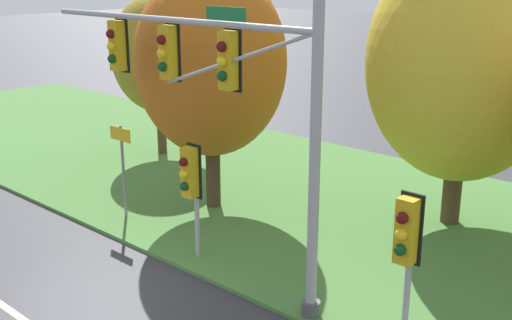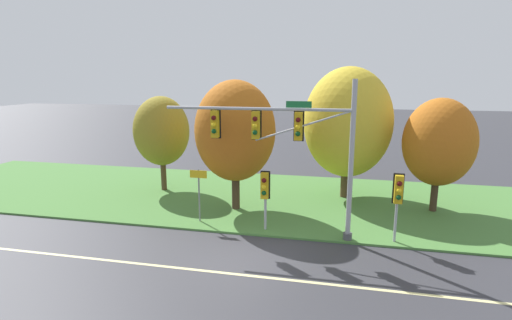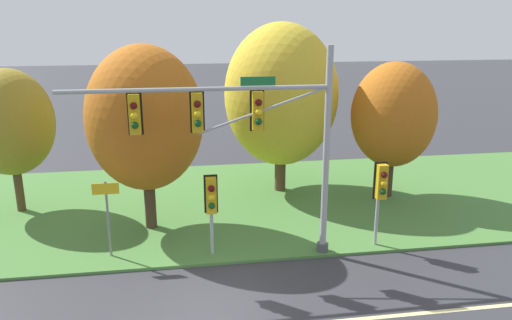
{
  "view_description": "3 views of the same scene",
  "coord_description": "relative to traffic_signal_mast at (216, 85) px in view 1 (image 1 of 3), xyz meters",
  "views": [
    {
      "loc": [
        11.24,
        -6.66,
        7.01
      ],
      "look_at": [
        1.38,
        4.26,
        2.54
      ],
      "focal_mm": 45.0,
      "sensor_mm": 36.0,
      "label": 1
    },
    {
      "loc": [
        3.83,
        -14.42,
        7.25
      ],
      "look_at": [
        -0.14,
        3.5,
        3.39
      ],
      "focal_mm": 28.0,
      "sensor_mm": 36.0,
      "label": 2
    },
    {
      "loc": [
        -0.58,
        -12.56,
        7.95
      ],
      "look_at": [
        1.89,
        3.08,
        3.44
      ],
      "focal_mm": 35.0,
      "sensor_mm": 36.0,
      "label": 3
    }
  ],
  "objects": [
    {
      "name": "grass_verge",
      "position": [
        -1.54,
        5.44,
        -4.52
      ],
      "size": [
        48.0,
        11.5,
        0.1
      ],
      "primitive_type": "cube",
      "color": "#477A38",
      "rests_on": "ground"
    },
    {
      "name": "route_sign_post",
      "position": [
        -4.61,
        0.78,
        -2.73
      ],
      "size": [
        0.87,
        0.08,
        2.68
      ],
      "color": "slate",
      "rests_on": "grass_verge"
    },
    {
      "name": "tree_nearest_road",
      "position": [
        -8.87,
        5.72,
        -0.69
      ],
      "size": [
        3.47,
        3.47,
        5.97
      ],
      "color": "#4C3823",
      "rests_on": "grass_verge"
    },
    {
      "name": "ground_plane",
      "position": [
        -1.54,
        -2.81,
        -4.57
      ],
      "size": [
        160.0,
        160.0,
        0.0
      ],
      "primitive_type": "plane",
      "color": "#333338"
    },
    {
      "name": "pedestrian_signal_near_kerb",
      "position": [
        -1.17,
        0.23,
        -2.42
      ],
      "size": [
        0.46,
        0.55,
        2.87
      ],
      "color": "#9EA0A5",
      "rests_on": "grass_verge"
    },
    {
      "name": "traffic_signal_mast",
      "position": [
        0.0,
        0.0,
        0.0
      ],
      "size": [
        8.61,
        0.49,
        7.05
      ],
      "color": "#9EA0A5",
      "rests_on": "grass_verge"
    },
    {
      "name": "tree_left_of_mast",
      "position": [
        -3.35,
        3.08,
        -0.18
      ],
      "size": [
        4.31,
        4.31,
        7.0
      ],
      "color": "#423021",
      "rests_on": "grass_verge"
    },
    {
      "name": "tree_behind_signpost",
      "position": [
        2.5,
        6.63,
        0.03
      ],
      "size": [
        5.14,
        5.14,
        7.73
      ],
      "color": "#4C3823",
      "rests_on": "grass_verge"
    },
    {
      "name": "pedestrian_signal_further_along",
      "position": [
        4.68,
        0.06,
        -2.22
      ],
      "size": [
        0.46,
        0.55,
        3.11
      ],
      "color": "#9EA0A5",
      "rests_on": "grass_verge"
    }
  ]
}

